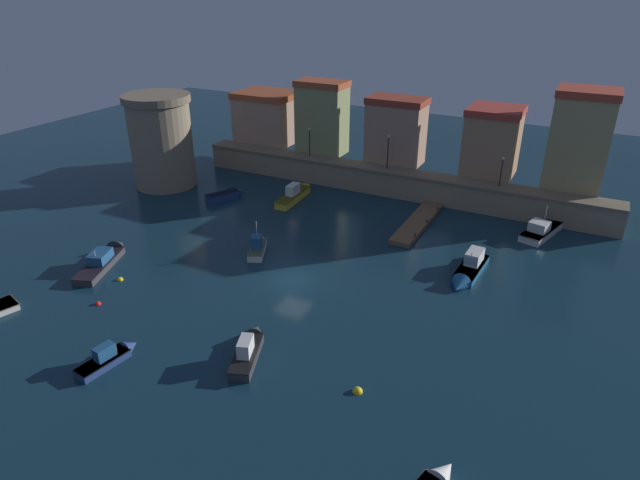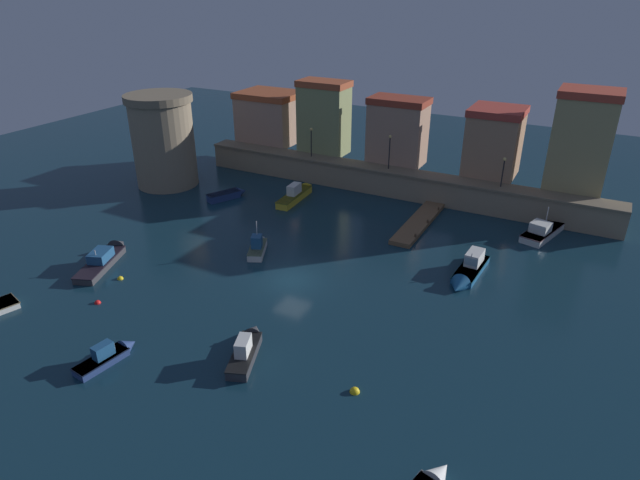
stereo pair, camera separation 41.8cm
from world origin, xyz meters
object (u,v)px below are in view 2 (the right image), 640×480
quay_lamp_0 (311,137)px  moored_boat_0 (258,245)px  mooring_buoy_0 (120,279)px  moored_boat_5 (247,347)px  moored_boat_7 (110,355)px  moored_boat_3 (468,272)px  moored_boat_9 (106,257)px  quay_lamp_2 (504,167)px  mooring_buoy_1 (355,392)px  mooring_buoy_2 (98,303)px  moored_boat_1 (298,193)px  fortress_tower (163,140)px  moored_boat_4 (228,195)px  quay_lamp_1 (390,147)px  moored_boat_8 (547,228)px

quay_lamp_0 → moored_boat_0: (4.72, -18.28, -4.55)m
quay_lamp_0 → mooring_buoy_0: (-2.21, -27.54, -5.06)m
moored_boat_5 → moored_boat_7: size_ratio=1.26×
moored_boat_0 → moored_boat_3: moored_boat_0 is taller
moored_boat_5 → moored_boat_9: 18.19m
quay_lamp_0 → moored_boat_3: (22.02, -14.33, -4.60)m
quay_lamp_2 → moored_boat_5: size_ratio=0.55×
mooring_buoy_1 → mooring_buoy_2: size_ratio=1.30×
moored_boat_5 → quay_lamp_0: bearing=0.9°
quay_lamp_2 → moored_boat_1: 21.15m
fortress_tower → moored_boat_9: (8.38, -16.94, -4.72)m
mooring_buoy_0 → moored_boat_9: bearing=153.3°
moored_boat_0 → moored_boat_1: (-3.21, 12.40, 0.04)m
moored_boat_4 → moored_boat_7: 27.62m
quay_lamp_2 → moored_boat_9: quay_lamp_2 is taller
moored_boat_9 → mooring_buoy_2: (4.44, -4.99, -0.44)m
moored_boat_9 → mooring_buoy_2: size_ratio=16.03×
moored_boat_0 → moored_boat_4: (-9.79, 8.86, -0.08)m
fortress_tower → quay_lamp_1: (23.33, 8.97, 0.11)m
fortress_tower → moored_boat_5: 34.12m
quay_lamp_0 → moored_boat_9: 26.88m
quay_lamp_0 → moored_boat_8: quay_lamp_0 is taller
moored_boat_0 → mooring_buoy_0: moored_boat_0 is taller
moored_boat_7 → moored_boat_1: bearing=14.1°
fortress_tower → moored_boat_4: bearing=-3.0°
moored_boat_8 → mooring_buoy_0: (-28.68, -25.07, -0.47)m
quay_lamp_0 → mooring_buoy_0: size_ratio=6.96×
mooring_buoy_2 → quay_lamp_2: bearing=54.1°
moored_boat_4 → moored_boat_7: size_ratio=1.05×
moored_boat_4 → mooring_buoy_0: 18.34m
fortress_tower → quay_lamp_1: 24.99m
mooring_buoy_2 → quay_lamp_1: bearing=71.2°
mooring_buoy_2 → mooring_buoy_1: bearing=0.5°
moored_boat_7 → quay_lamp_2: bearing=-17.5°
moored_boat_1 → moored_boat_7: moored_boat_1 is taller
fortress_tower → moored_boat_5: size_ratio=1.87×
moored_boat_9 → mooring_buoy_0: bearing=-137.7°
mooring_buoy_2 → moored_boat_1: bearing=84.3°
moored_boat_1 → mooring_buoy_0: moored_boat_1 is taller
mooring_buoy_1 → moored_boat_0: bearing=140.2°
moored_boat_3 → moored_boat_8: (4.45, 11.86, 0.01)m
fortress_tower → moored_boat_7: (18.72, -26.22, -4.76)m
moored_boat_1 → moored_boat_9: 21.20m
quay_lamp_1 → mooring_buoy_1: quay_lamp_1 is taller
moored_boat_0 → quay_lamp_2: bearing=-66.9°
quay_lamp_0 → mooring_buoy_2: 31.32m
moored_boat_4 → mooring_buoy_2: (4.06, -21.47, -0.43)m
quay_lamp_2 → moored_boat_4: size_ratio=0.66×
moored_boat_0 → moored_boat_7: bearing=156.0°
moored_boat_1 → mooring_buoy_0: size_ratio=15.50×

